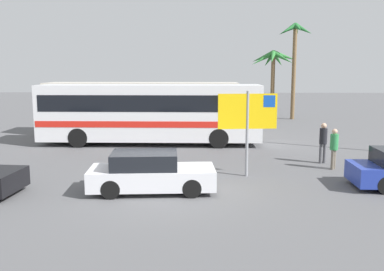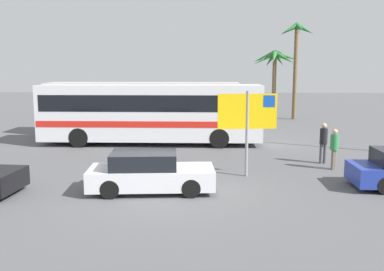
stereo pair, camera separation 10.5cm
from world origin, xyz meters
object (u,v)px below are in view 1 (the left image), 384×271
object	(u,v)px
bus_rear_coach	(143,105)
pedestrian_by_bus	(323,140)
car_white	(150,173)
ferry_sign	(249,115)
pedestrian_near_sign	(334,146)
bus_front_coach	(150,111)

from	to	relation	value
bus_rear_coach	pedestrian_by_bus	size ratio (longest dim) A/B	6.71
bus_rear_coach	car_white	xyz separation A→B (m)	(2.02, -12.56, -1.15)
ferry_sign	pedestrian_by_bus	size ratio (longest dim) A/B	1.84
car_white	pedestrian_near_sign	xyz separation A→B (m)	(6.96, 3.37, 0.33)
ferry_sign	pedestrian_near_sign	distance (m)	3.99
bus_front_coach	pedestrian_by_bus	world-z (taller)	bus_front_coach
bus_rear_coach	pedestrian_by_bus	bearing A→B (deg)	-42.43
bus_rear_coach	pedestrian_near_sign	distance (m)	12.88
pedestrian_near_sign	ferry_sign	bearing A→B (deg)	-124.18
ferry_sign	car_white	bearing A→B (deg)	-153.29
pedestrian_by_bus	ferry_sign	bearing A→B (deg)	108.66
bus_rear_coach	pedestrian_near_sign	size ratio (longest dim) A/B	7.09
bus_rear_coach	ferry_sign	size ratio (longest dim) A/B	3.64
pedestrian_near_sign	bus_front_coach	bearing A→B (deg)	-177.77
bus_rear_coach	pedestrian_by_bus	distance (m)	12.02
bus_front_coach	ferry_sign	world-z (taller)	ferry_sign
ferry_sign	car_white	world-z (taller)	ferry_sign
pedestrian_near_sign	bus_rear_coach	bearing A→B (deg)	171.58
bus_front_coach	pedestrian_near_sign	world-z (taller)	bus_front_coach
pedestrian_by_bus	car_white	bearing A→B (deg)	108.02
bus_front_coach	ferry_sign	xyz separation A→B (m)	(4.51, -6.84, 0.54)
car_white	pedestrian_near_sign	size ratio (longest dim) A/B	2.55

